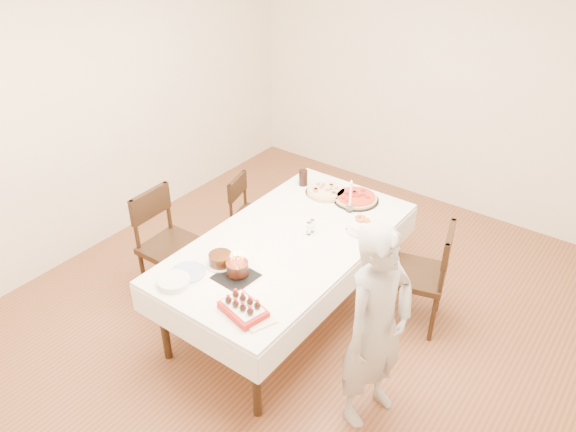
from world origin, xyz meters
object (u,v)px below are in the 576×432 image
Objects in this scene: pizza_pepperoni at (356,198)px; chair_left_savory at (255,217)px; dining_table at (288,278)px; strawberry_box at (243,308)px; birthday_cake at (237,264)px; chair_left_dessert at (173,248)px; taper_candle at (350,196)px; pasta_bowl at (362,226)px; person at (376,328)px; cola_glass at (303,178)px; layer_cake at (220,259)px; chair_right_savory at (417,275)px; pizza_white at (327,191)px.

chair_left_savory is at bearing -161.69° from pizza_pepperoni.
dining_table is 7.08× the size of strawberry_box.
birthday_cake is at bearing -92.99° from dining_table.
chair_left_dessert is 3.27× the size of taper_candle.
strawberry_box is at bearing 156.37° from chair_left_dessert.
chair_left_dessert is 1.32m from strawberry_box.
birthday_cake is (0.90, -0.19, 0.35)m from chair_left_dessert.
birthday_cake is at bearing -112.92° from pasta_bowl.
person is 1.89m from cola_glass.
pizza_pepperoni is at bearing 95.26° from strawberry_box.
cola_glass is 0.67× the size of layer_cake.
person reaches higher than birthday_cake.
dining_table is 2.21× the size of chair_left_dessert.
chair_right_savory is at bearing 66.96° from strawberry_box.
birthday_cake is (-0.14, -1.38, 0.07)m from pizza_pepperoni.
taper_candle is 0.98× the size of strawberry_box.
dining_table is 9.28× the size of pasta_bowl.
dining_table is 0.97m from strawberry_box.
taper_candle is at bearing -139.30° from chair_left_dessert.
person is 1.70m from pizza_white.
cola_glass is at bearing -116.41° from chair_left_dessert.
chair_right_savory reaches higher than chair_left_savory.
pasta_bowl is at bearing 67.08° from birthday_cake.
pasta_bowl reaches higher than chair_left_savory.
chair_right_savory is 3.07× the size of strawberry_box.
chair_right_savory reaches higher than pasta_bowl.
taper_candle is (0.16, 0.64, 0.52)m from dining_table.
layer_cake is (0.21, -1.32, -0.03)m from cola_glass.
cola_glass is (0.38, 0.25, 0.43)m from chair_left_savory.
strawberry_box is (0.47, -0.30, -0.01)m from layer_cake.
pizza_pepperoni is 0.23m from taper_candle.
cola_glass is at bearing 98.94° from layer_cake.
dining_table is at bearing -160.64° from chair_left_dessert.
chair_right_savory is 2.00m from chair_left_dessert.
dining_table is at bearing -163.08° from chair_right_savory.
person is at bearing 5.62° from birthday_cake.
chair_left_savory is 0.53× the size of person.
chair_left_dessert is 0.65× the size of person.
pizza_pepperoni is at bearing 5.20° from cola_glass.
pizza_white is 1.25× the size of strawberry_box.
strawberry_box is at bearing -75.50° from pizza_white.
person is 1.23m from layer_cake.
dining_table is 1.02m from chair_right_savory.
pasta_bowl is at bearing -150.57° from chair_left_dessert.
pasta_bowl is (-0.63, 0.89, 0.05)m from person.
pizza_white is 0.27m from pizza_pepperoni.
birthday_cake is at bearing 109.99° from chair_left_savory.
dining_table is at bearing -131.58° from pasta_bowl.
pasta_bowl is 1.47× the size of birthday_cake.
chair_left_dessert is at bearing -131.25° from pizza_pepperoni.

